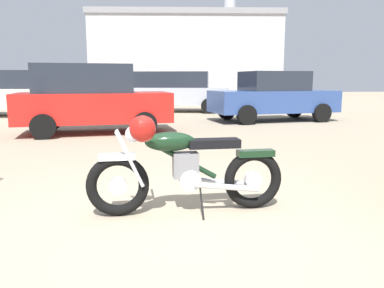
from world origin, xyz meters
name	(u,v)px	position (x,y,z in m)	size (l,w,h in m)	color
ground_plane	(183,223)	(0.00, 0.00, 0.00)	(80.00, 80.00, 0.00)	gray
vintage_motorcycle	(183,167)	(0.01, 0.30, 0.49)	(2.08, 0.73, 1.07)	black
blue_hatchback_right	(91,98)	(-1.95, 6.63, 0.92)	(4.11, 2.28, 1.78)	black
dark_sedan_left	(1,92)	(-6.21, 11.78, 0.94)	(4.84, 2.28, 1.74)	black
red_hatchback_near	(273,96)	(3.70, 9.19, 0.84)	(4.45, 2.51, 1.67)	black
silver_sedan_mid	(173,90)	(0.46, 13.33, 0.94)	(4.93, 2.55, 1.74)	black
industrial_building	(186,55)	(2.68, 35.04, 3.85)	(18.13, 10.40, 14.76)	#B2B2B7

